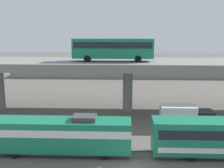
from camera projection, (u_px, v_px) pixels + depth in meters
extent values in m
cube|color=#59544C|center=(129.00, 157.00, 29.31)|extent=(110.00, 0.12, 0.12)
cube|color=#59544C|center=(129.00, 151.00, 30.77)|extent=(110.00, 0.12, 0.12)
cube|color=#197A56|center=(61.00, 135.00, 29.95)|extent=(14.47, 3.00, 3.20)
cube|color=white|center=(61.00, 129.00, 29.84)|extent=(14.47, 3.04, 0.77)
cube|color=black|center=(6.00, 126.00, 30.01)|extent=(1.97, 2.70, 1.02)
cube|color=#3F3F42|center=(85.00, 118.00, 29.49)|extent=(2.40, 1.80, 0.50)
cylinder|color=black|center=(15.00, 154.00, 29.12)|extent=(0.96, 0.18, 0.96)
cylinder|color=black|center=(24.00, 143.00, 31.76)|extent=(0.96, 0.18, 0.96)
cylinder|color=black|center=(104.00, 155.00, 28.74)|extent=(0.96, 0.18, 0.96)
cylinder|color=black|center=(106.00, 145.00, 31.39)|extent=(0.96, 0.18, 0.96)
cylinder|color=black|center=(192.00, 157.00, 28.39)|extent=(0.92, 0.18, 0.92)
cylinder|color=black|center=(186.00, 146.00, 31.03)|extent=(0.92, 0.18, 0.92)
cube|color=gray|center=(128.00, 65.00, 44.31)|extent=(96.00, 10.45, 1.17)
cylinder|color=gray|center=(0.00, 89.00, 45.93)|extent=(1.50, 1.50, 6.85)
cylinder|color=gray|center=(128.00, 90.00, 45.08)|extent=(1.50, 1.50, 6.85)
cube|color=#197A56|center=(113.00, 48.00, 43.04)|extent=(12.00, 2.55, 2.90)
cube|color=black|center=(113.00, 45.00, 42.94)|extent=(11.52, 2.59, 0.93)
cube|color=black|center=(73.00, 46.00, 43.22)|extent=(0.08, 2.30, 1.74)
cylinder|color=black|center=(87.00, 59.00, 42.28)|extent=(1.00, 0.26, 1.00)
cylinder|color=black|center=(89.00, 57.00, 44.66)|extent=(1.00, 0.26, 1.00)
cylinder|color=black|center=(138.00, 59.00, 41.97)|extent=(1.00, 0.26, 1.00)
cylinder|color=black|center=(137.00, 57.00, 44.35)|extent=(1.00, 0.26, 1.00)
cube|color=black|center=(205.00, 118.00, 37.54)|extent=(2.00, 2.30, 2.00)
cube|color=silver|center=(178.00, 115.00, 37.63)|extent=(4.60, 2.30, 2.60)
cylinder|color=black|center=(200.00, 123.00, 38.82)|extent=(0.88, 0.28, 0.88)
cylinder|color=black|center=(205.00, 128.00, 36.68)|extent=(0.88, 0.28, 0.88)
cylinder|color=black|center=(169.00, 122.00, 38.99)|extent=(0.88, 0.28, 0.88)
cylinder|color=black|center=(171.00, 128.00, 36.85)|extent=(0.88, 0.28, 0.88)
cube|color=gray|center=(126.00, 72.00, 79.90)|extent=(60.49, 12.53, 1.64)
cube|color=silver|center=(160.00, 66.00, 82.06)|extent=(4.31, 1.81, 0.70)
cube|color=#1E232B|center=(161.00, 64.00, 81.94)|extent=(1.90, 1.59, 0.48)
cylinder|color=black|center=(155.00, 67.00, 81.34)|extent=(0.64, 0.20, 0.64)
cylinder|color=black|center=(155.00, 67.00, 83.03)|extent=(0.64, 0.20, 0.64)
cylinder|color=black|center=(165.00, 68.00, 81.23)|extent=(0.64, 0.20, 0.64)
cylinder|color=black|center=(164.00, 67.00, 82.92)|extent=(0.64, 0.20, 0.64)
cube|color=black|center=(200.00, 67.00, 80.00)|extent=(4.70, 1.78, 0.70)
cube|color=#1E232B|center=(201.00, 65.00, 79.88)|extent=(2.07, 1.57, 0.48)
cylinder|color=black|center=(195.00, 69.00, 79.30)|extent=(0.64, 0.20, 0.64)
cylinder|color=black|center=(194.00, 68.00, 80.96)|extent=(0.64, 0.20, 0.64)
cylinder|color=black|center=(206.00, 69.00, 79.18)|extent=(0.64, 0.20, 0.64)
cylinder|color=black|center=(204.00, 68.00, 80.84)|extent=(0.64, 0.20, 0.64)
cube|color=maroon|center=(54.00, 65.00, 83.38)|extent=(4.11, 1.72, 0.70)
cube|color=#1E232B|center=(54.00, 63.00, 83.26)|extent=(1.81, 1.51, 0.48)
cylinder|color=black|center=(49.00, 67.00, 82.70)|extent=(0.64, 0.20, 0.64)
cylinder|color=black|center=(50.00, 66.00, 84.30)|extent=(0.64, 0.20, 0.64)
cylinder|color=black|center=(58.00, 67.00, 82.59)|extent=(0.64, 0.20, 0.64)
cylinder|color=black|center=(59.00, 66.00, 84.19)|extent=(0.64, 0.20, 0.64)
cube|color=maroon|center=(187.00, 69.00, 76.10)|extent=(4.62, 1.87, 0.70)
cube|color=#1E232B|center=(186.00, 67.00, 75.99)|extent=(2.03, 1.64, 0.48)
cylinder|color=black|center=(192.00, 70.00, 76.97)|extent=(0.64, 0.20, 0.64)
cylinder|color=black|center=(193.00, 71.00, 75.23)|extent=(0.64, 0.20, 0.64)
cylinder|color=black|center=(181.00, 70.00, 77.09)|extent=(0.64, 0.20, 0.64)
cylinder|color=black|center=(182.00, 71.00, 75.35)|extent=(0.64, 0.20, 0.64)
cube|color=black|center=(123.00, 69.00, 76.72)|extent=(4.09, 1.73, 0.70)
cube|color=#1E232B|center=(122.00, 66.00, 76.62)|extent=(1.80, 1.52, 0.48)
cylinder|color=black|center=(128.00, 69.00, 77.54)|extent=(0.64, 0.20, 0.64)
cylinder|color=black|center=(128.00, 70.00, 75.93)|extent=(0.64, 0.20, 0.64)
cylinder|color=black|center=(119.00, 69.00, 77.65)|extent=(0.64, 0.20, 0.64)
cylinder|color=black|center=(118.00, 70.00, 76.03)|extent=(0.64, 0.20, 0.64)
cube|color=black|center=(114.00, 66.00, 81.40)|extent=(4.69, 1.72, 0.70)
cube|color=#1E232B|center=(114.00, 64.00, 81.28)|extent=(2.06, 1.51, 0.48)
cylinder|color=black|center=(108.00, 68.00, 80.72)|extent=(0.64, 0.20, 0.64)
cylinder|color=black|center=(109.00, 67.00, 82.33)|extent=(0.64, 0.20, 0.64)
cylinder|color=black|center=(119.00, 68.00, 80.60)|extent=(0.64, 0.20, 0.64)
cylinder|color=black|center=(119.00, 67.00, 82.21)|extent=(0.64, 0.20, 0.64)
cube|color=#2D5170|center=(126.00, 65.00, 102.61)|extent=(140.00, 36.00, 0.01)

